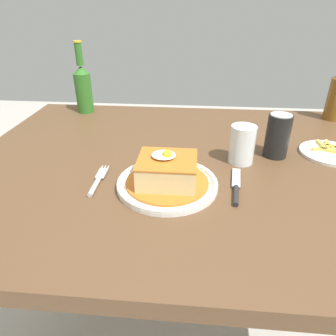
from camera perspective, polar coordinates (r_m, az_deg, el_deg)
The scene contains 10 objects.
ground_plane at distance 1.40m, azimuth 2.89°, elevation -27.79°, with size 6.00×6.00×0.00m, color #B7B2A8.
dining_table at distance 0.93m, azimuth 3.89°, elevation -4.50°, with size 1.26×0.95×0.77m.
main_plate at distance 0.74m, azimuth -0.14°, elevation -2.85°, with size 0.24×0.24×0.02m.
sandwich_meal at distance 0.72m, azimuth -0.16°, elevation -0.70°, with size 0.20×0.20×0.09m.
fork at distance 0.77m, azimuth -13.03°, elevation -2.54°, with size 0.02×0.14×0.01m.
knife at distance 0.74m, azimuth 12.47°, elevation -3.99°, with size 0.03×0.17×0.01m.
soda_can at distance 0.92m, azimuth 19.64°, elevation 5.65°, with size 0.07×0.07×0.12m.
beer_bottle_green at distance 1.28m, azimuth -15.45°, elevation 14.31°, with size 0.06×0.06×0.27m.
drinking_glass at distance 0.86m, azimuth 13.52°, elevation 3.80°, with size 0.07×0.07×0.10m.
side_plate_fries at distance 1.01m, azimuth 27.81°, elevation 2.55°, with size 0.17×0.17×0.02m.
Camera 1 is at (0.01, -0.77, 1.17)m, focal length 32.93 mm.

